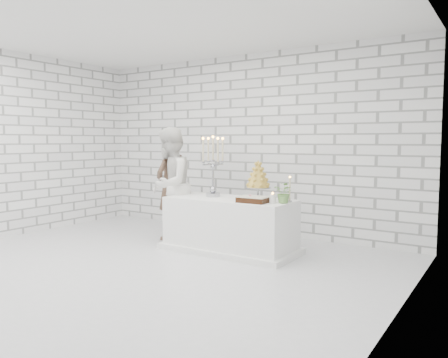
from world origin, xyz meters
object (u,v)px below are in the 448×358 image
at_px(bride, 170,185).
at_px(croquembouche, 258,180).
at_px(candelabra, 213,166).
at_px(groom, 171,186).
at_px(cake_table, 230,225).

distance_m(bride, croquembouche, 1.46).
bearing_deg(croquembouche, candelabra, -173.92).
xyz_separation_m(groom, candelabra, (0.90, -0.13, 0.35)).
bearing_deg(candelabra, cake_table, -6.86).
bearing_deg(groom, cake_table, 78.30).
bearing_deg(bride, cake_table, 72.76).
distance_m(cake_table, candelabra, 0.87).
relative_size(cake_table, groom, 1.07).
relative_size(cake_table, croquembouche, 3.28).
xyz_separation_m(groom, croquembouche, (1.60, -0.06, 0.19)).
bearing_deg(candelabra, croquembouche, 6.08).
xyz_separation_m(groom, bride, (0.15, -0.21, 0.04)).
distance_m(cake_table, bride, 1.18).
relative_size(candelabra, croquembouche, 1.60).
bearing_deg(cake_table, croquembouche, 16.22).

